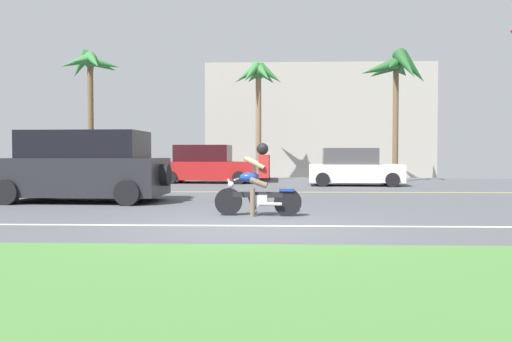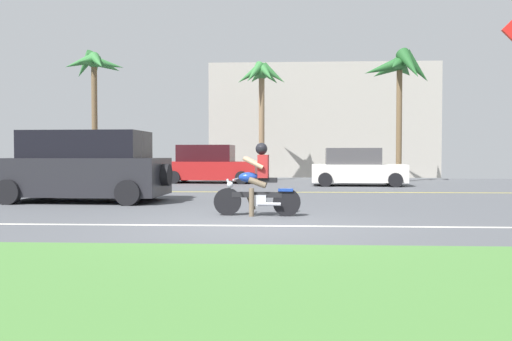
{
  "view_description": "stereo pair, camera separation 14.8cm",
  "coord_description": "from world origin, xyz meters",
  "px_view_note": "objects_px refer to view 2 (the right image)",
  "views": [
    {
      "loc": [
        0.42,
        -8.83,
        1.25
      ],
      "look_at": [
        -0.01,
        3.11,
        0.88
      ],
      "focal_mm": 35.12,
      "sensor_mm": 36.0,
      "label": 1
    },
    {
      "loc": [
        0.57,
        -8.82,
        1.25
      ],
      "look_at": [
        -0.01,
        3.11,
        0.88
      ],
      "focal_mm": 35.12,
      "sensor_mm": 36.0,
      "label": 2
    }
  ],
  "objects_px": {
    "motorcyclist": "(258,185)",
    "palm_tree_2": "(399,72)",
    "parked_car_1": "(210,165)",
    "motorcyclist_distant": "(47,173)",
    "parked_car_0": "(69,169)",
    "palm_tree_1": "(262,82)",
    "palm_tree_0": "(94,70)",
    "parked_car_2": "(356,168)",
    "suv_nearby": "(85,167)"
  },
  "relations": [
    {
      "from": "palm_tree_2",
      "to": "palm_tree_0",
      "type": "bearing_deg",
      "value": 177.31
    },
    {
      "from": "suv_nearby",
      "to": "parked_car_0",
      "type": "distance_m",
      "value": 7.84
    },
    {
      "from": "motorcyclist",
      "to": "parked_car_0",
      "type": "distance_m",
      "value": 12.94
    },
    {
      "from": "palm_tree_0",
      "to": "motorcyclist_distant",
      "type": "xyz_separation_m",
      "value": [
        0.46,
        -6.1,
        -4.84
      ]
    },
    {
      "from": "suv_nearby",
      "to": "motorcyclist_distant",
      "type": "height_order",
      "value": "suv_nearby"
    },
    {
      "from": "parked_car_0",
      "to": "palm_tree_0",
      "type": "xyz_separation_m",
      "value": [
        -0.42,
        4.03,
        4.72
      ]
    },
    {
      "from": "motorcyclist",
      "to": "palm_tree_2",
      "type": "distance_m",
      "value": 15.25
    },
    {
      "from": "palm_tree_1",
      "to": "palm_tree_2",
      "type": "distance_m",
      "value": 6.5
    },
    {
      "from": "parked_car_0",
      "to": "palm_tree_2",
      "type": "xyz_separation_m",
      "value": [
        14.21,
        3.34,
        4.41
      ]
    },
    {
      "from": "parked_car_2",
      "to": "parked_car_1",
      "type": "bearing_deg",
      "value": 163.6
    },
    {
      "from": "suv_nearby",
      "to": "palm_tree_2",
      "type": "height_order",
      "value": "palm_tree_2"
    },
    {
      "from": "palm_tree_1",
      "to": "motorcyclist",
      "type": "bearing_deg",
      "value": -88.18
    },
    {
      "from": "parked_car_1",
      "to": "palm_tree_1",
      "type": "relative_size",
      "value": 0.73
    },
    {
      "from": "motorcyclist",
      "to": "parked_car_2",
      "type": "relative_size",
      "value": 0.47
    },
    {
      "from": "palm_tree_1",
      "to": "motorcyclist_distant",
      "type": "distance_m",
      "value": 10.92
    },
    {
      "from": "motorcyclist",
      "to": "suv_nearby",
      "type": "distance_m",
      "value": 5.62
    },
    {
      "from": "parked_car_0",
      "to": "parked_car_1",
      "type": "height_order",
      "value": "parked_car_1"
    },
    {
      "from": "palm_tree_0",
      "to": "motorcyclist_distant",
      "type": "bearing_deg",
      "value": -85.71
    },
    {
      "from": "motorcyclist",
      "to": "palm_tree_0",
      "type": "bearing_deg",
      "value": 121.77
    },
    {
      "from": "suv_nearby",
      "to": "palm_tree_2",
      "type": "relative_size",
      "value": 0.74
    },
    {
      "from": "parked_car_1",
      "to": "motorcyclist",
      "type": "bearing_deg",
      "value": -77.44
    },
    {
      "from": "palm_tree_1",
      "to": "parked_car_0",
      "type": "bearing_deg",
      "value": -150.84
    },
    {
      "from": "palm_tree_1",
      "to": "motorcyclist_distant",
      "type": "bearing_deg",
      "value": -140.38
    },
    {
      "from": "parked_car_2",
      "to": "palm_tree_1",
      "type": "relative_size",
      "value": 0.66
    },
    {
      "from": "palm_tree_1",
      "to": "palm_tree_2",
      "type": "bearing_deg",
      "value": -8.95
    },
    {
      "from": "palm_tree_0",
      "to": "motorcyclist",
      "type": "bearing_deg",
      "value": -58.23
    },
    {
      "from": "motorcyclist",
      "to": "parked_car_2",
      "type": "height_order",
      "value": "parked_car_2"
    },
    {
      "from": "parked_car_2",
      "to": "palm_tree_1",
      "type": "distance_m",
      "value": 7.0
    },
    {
      "from": "suv_nearby",
      "to": "motorcyclist_distant",
      "type": "bearing_deg",
      "value": 124.73
    },
    {
      "from": "parked_car_2",
      "to": "motorcyclist_distant",
      "type": "height_order",
      "value": "parked_car_2"
    },
    {
      "from": "motorcyclist_distant",
      "to": "palm_tree_0",
      "type": "bearing_deg",
      "value": 94.29
    },
    {
      "from": "suv_nearby",
      "to": "parked_car_1",
      "type": "height_order",
      "value": "suv_nearby"
    },
    {
      "from": "motorcyclist_distant",
      "to": "parked_car_1",
      "type": "bearing_deg",
      "value": 37.73
    },
    {
      "from": "motorcyclist_distant",
      "to": "motorcyclist",
      "type": "bearing_deg",
      "value": -43.89
    },
    {
      "from": "motorcyclist_distant",
      "to": "palm_tree_1",
      "type": "bearing_deg",
      "value": 39.62
    },
    {
      "from": "parked_car_1",
      "to": "palm_tree_0",
      "type": "relative_size",
      "value": 0.66
    },
    {
      "from": "parked_car_0",
      "to": "suv_nearby",
      "type": "bearing_deg",
      "value": -63.71
    },
    {
      "from": "motorcyclist_distant",
      "to": "parked_car_2",
      "type": "bearing_deg",
      "value": 11.56
    },
    {
      "from": "parked_car_1",
      "to": "palm_tree_1",
      "type": "bearing_deg",
      "value": 43.82
    },
    {
      "from": "palm_tree_2",
      "to": "motorcyclist",
      "type": "bearing_deg",
      "value": -114.12
    },
    {
      "from": "suv_nearby",
      "to": "palm_tree_2",
      "type": "bearing_deg",
      "value": 43.99
    },
    {
      "from": "motorcyclist",
      "to": "motorcyclist_distant",
      "type": "bearing_deg",
      "value": 136.11
    },
    {
      "from": "parked_car_2",
      "to": "palm_tree_0",
      "type": "xyz_separation_m",
      "value": [
        -12.24,
        3.69,
        4.7
      ]
    },
    {
      "from": "palm_tree_2",
      "to": "motorcyclist_distant",
      "type": "bearing_deg",
      "value": -159.11
    },
    {
      "from": "palm_tree_2",
      "to": "motorcyclist_distant",
      "type": "distance_m",
      "value": 15.83
    },
    {
      "from": "palm_tree_0",
      "to": "palm_tree_2",
      "type": "relative_size",
      "value": 1.05
    },
    {
      "from": "palm_tree_2",
      "to": "parked_car_1",
      "type": "bearing_deg",
      "value": -172.43
    },
    {
      "from": "suv_nearby",
      "to": "parked_car_1",
      "type": "distance_m",
      "value": 9.44
    },
    {
      "from": "motorcyclist",
      "to": "palm_tree_2",
      "type": "xyz_separation_m",
      "value": [
        5.96,
        13.31,
        4.46
      ]
    },
    {
      "from": "parked_car_2",
      "to": "palm_tree_2",
      "type": "height_order",
      "value": "palm_tree_2"
    }
  ]
}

